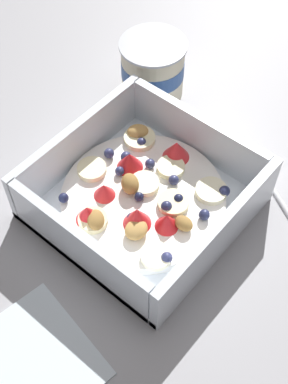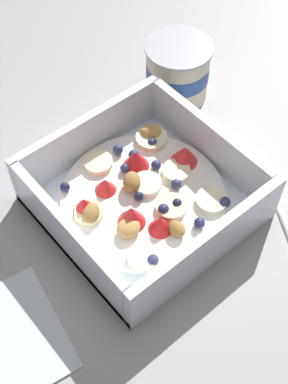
% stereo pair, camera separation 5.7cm
% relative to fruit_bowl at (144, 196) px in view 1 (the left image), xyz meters
% --- Properties ---
extents(ground_plane, '(2.40, 2.40, 0.00)m').
position_rel_fruit_bowl_xyz_m(ground_plane, '(0.01, 0.00, -0.02)').
color(ground_plane, '#9E9EA3').
extents(fruit_bowl, '(0.21, 0.21, 0.07)m').
position_rel_fruit_bowl_xyz_m(fruit_bowl, '(0.00, 0.00, 0.00)').
color(fruit_bowl, white).
rests_on(fruit_bowl, ground).
extents(spoon, '(0.10, 0.16, 0.01)m').
position_rel_fruit_bowl_xyz_m(spoon, '(0.13, -0.08, -0.02)').
color(spoon, silver).
rests_on(spoon, ground).
extents(yogurt_cup, '(0.08, 0.08, 0.08)m').
position_rel_fruit_bowl_xyz_m(yogurt_cup, '(0.15, 0.11, 0.02)').
color(yogurt_cup, beige).
rests_on(yogurt_cup, ground).
extents(folded_napkin, '(0.14, 0.14, 0.01)m').
position_rel_fruit_bowl_xyz_m(folded_napkin, '(-0.21, -0.03, -0.02)').
color(folded_napkin, silver).
rests_on(folded_napkin, ground).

